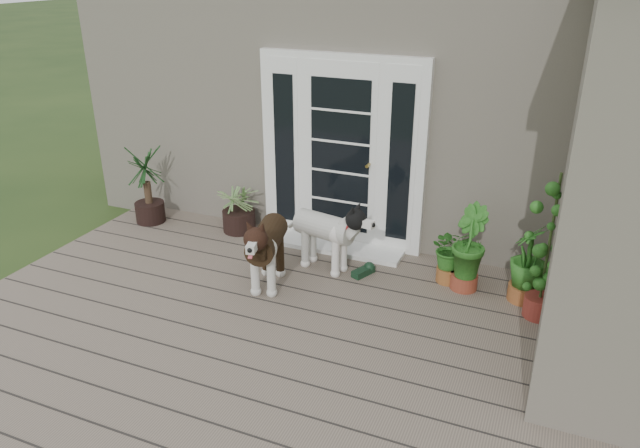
% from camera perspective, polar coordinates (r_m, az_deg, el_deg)
% --- Properties ---
extents(deck, '(6.20, 4.60, 0.12)m').
position_cam_1_polar(deck, '(5.28, -4.79, -12.07)').
color(deck, '#6B5B4C').
rests_on(deck, ground).
extents(house_main, '(7.40, 4.00, 3.10)m').
position_cam_1_polar(house_main, '(8.42, 8.52, 12.65)').
color(house_main, '#665E54').
rests_on(house_main, ground).
extents(door_unit, '(1.90, 0.14, 2.15)m').
position_cam_1_polar(door_unit, '(6.66, 2.06, 6.77)').
color(door_unit, white).
rests_on(door_unit, deck).
extents(door_step, '(1.60, 0.40, 0.05)m').
position_cam_1_polar(door_step, '(6.88, 1.33, -2.08)').
color(door_step, white).
rests_on(door_step, deck).
extents(brindle_dog, '(0.59, 0.97, 0.75)m').
position_cam_1_polar(brindle_dog, '(5.98, -5.02, -2.63)').
color(brindle_dog, '#312012').
rests_on(brindle_dog, deck).
extents(white_dog, '(0.91, 0.53, 0.71)m').
position_cam_1_polar(white_dog, '(6.28, 0.43, -1.35)').
color(white_dog, white).
rests_on(white_dog, deck).
extents(spider_plant, '(0.84, 0.84, 0.70)m').
position_cam_1_polar(spider_plant, '(7.25, -7.80, 1.92)').
color(spider_plant, '#798D57').
rests_on(spider_plant, deck).
extents(yucca, '(0.73, 0.73, 1.00)m').
position_cam_1_polar(yucca, '(7.69, -16.15, 3.68)').
color(yucca, black).
rests_on(yucca, deck).
extents(herb_a, '(0.52, 0.52, 0.50)m').
position_cam_1_polar(herb_a, '(6.22, 12.20, -3.30)').
color(herb_a, '#275618').
rests_on(herb_a, deck).
extents(herb_b, '(0.57, 0.57, 0.66)m').
position_cam_1_polar(herb_b, '(6.09, 13.75, -3.23)').
color(herb_b, '#1B5E21').
rests_on(herb_b, deck).
extents(herb_c, '(0.48, 0.48, 0.64)m').
position_cam_1_polar(herb_c, '(6.05, 19.08, -4.21)').
color(herb_c, '#265317').
rests_on(herb_c, deck).
extents(sapling, '(0.55, 0.55, 1.45)m').
position_cam_1_polar(sapling, '(5.65, 20.96, -1.93)').
color(sapling, '#295C1A').
rests_on(sapling, deck).
extents(clog_left, '(0.22, 0.30, 0.08)m').
position_cam_1_polar(clog_left, '(6.54, 2.15, -3.39)').
color(clog_left, black).
rests_on(clog_left, deck).
extents(clog_right, '(0.25, 0.34, 0.09)m').
position_cam_1_polar(clog_right, '(6.31, 4.14, -4.47)').
color(clog_right, black).
rests_on(clog_right, deck).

